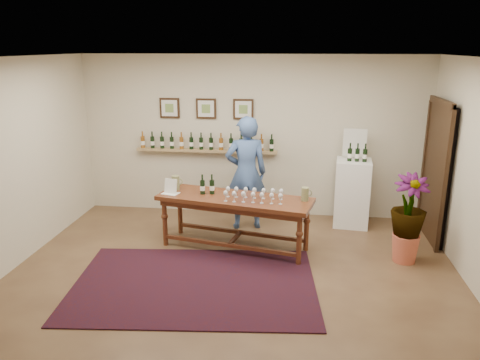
# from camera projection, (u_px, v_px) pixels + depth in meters

# --- Properties ---
(ground) EXTENTS (6.00, 6.00, 0.00)m
(ground) POSITION_uv_depth(u_px,v_px,m) (233.00, 277.00, 6.17)
(ground) COLOR #4C3321
(ground) RESTS_ON ground
(room_shell) EXTENTS (6.00, 6.00, 6.00)m
(room_shell) POSITION_uv_depth(u_px,v_px,m) (381.00, 165.00, 7.38)
(room_shell) COLOR beige
(room_shell) RESTS_ON ground
(rug) EXTENTS (3.24, 2.32, 0.02)m
(rug) POSITION_uv_depth(u_px,v_px,m) (195.00, 284.00, 5.96)
(rug) COLOR #44100C
(rug) RESTS_ON ground
(tasting_table) EXTENTS (2.36, 1.18, 0.80)m
(tasting_table) POSITION_uv_depth(u_px,v_px,m) (235.00, 205.00, 6.87)
(tasting_table) COLOR #4A2112
(tasting_table) RESTS_ON ground
(table_glasses) EXTENTS (1.21, 0.32, 0.17)m
(table_glasses) POSITION_uv_depth(u_px,v_px,m) (253.00, 195.00, 6.66)
(table_glasses) COLOR silver
(table_glasses) RESTS_ON tasting_table
(table_bottles) EXTENTS (0.31, 0.25, 0.29)m
(table_bottles) POSITION_uv_depth(u_px,v_px,m) (207.00, 184.00, 6.94)
(table_bottles) COLOR black
(table_bottles) RESTS_ON tasting_table
(pitcher_left) EXTENTS (0.17, 0.17, 0.22)m
(pitcher_left) POSITION_uv_depth(u_px,v_px,m) (176.00, 183.00, 7.16)
(pitcher_left) COLOR olive
(pitcher_left) RESTS_ON tasting_table
(pitcher_right) EXTENTS (0.14, 0.14, 0.20)m
(pitcher_right) POSITION_uv_depth(u_px,v_px,m) (305.00, 194.00, 6.65)
(pitcher_right) COLOR olive
(pitcher_right) RESTS_ON tasting_table
(menu_card) EXTENTS (0.28, 0.23, 0.22)m
(menu_card) POSITION_uv_depth(u_px,v_px,m) (171.00, 186.00, 6.98)
(menu_card) COLOR silver
(menu_card) RESTS_ON tasting_table
(display_pedestal) EXTENTS (0.61, 0.61, 1.12)m
(display_pedestal) POSITION_uv_depth(u_px,v_px,m) (352.00, 193.00, 7.82)
(display_pedestal) COLOR white
(display_pedestal) RESTS_ON ground
(pedestal_bottles) EXTENTS (0.33, 0.12, 0.32)m
(pedestal_bottles) POSITION_uv_depth(u_px,v_px,m) (358.00, 152.00, 7.56)
(pedestal_bottles) COLOR black
(pedestal_bottles) RESTS_ON display_pedestal
(info_sign) EXTENTS (0.38, 0.06, 0.52)m
(info_sign) POSITION_uv_depth(u_px,v_px,m) (355.00, 143.00, 7.74)
(info_sign) COLOR silver
(info_sign) RESTS_ON display_pedestal
(potted_plant) EXTENTS (0.64, 0.64, 1.09)m
(potted_plant) POSITION_uv_depth(u_px,v_px,m) (408.00, 219.00, 6.44)
(potted_plant) COLOR #CB5E43
(potted_plant) RESTS_ON ground
(person) EXTENTS (0.77, 0.60, 1.87)m
(person) POSITION_uv_depth(u_px,v_px,m) (246.00, 173.00, 7.60)
(person) COLOR #3E5B93
(person) RESTS_ON ground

